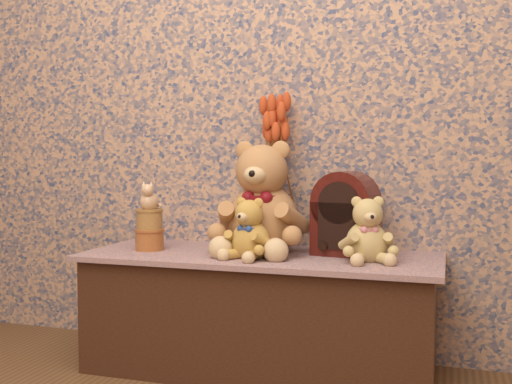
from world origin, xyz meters
TOP-DOWN VIEW (x-y plane):
  - display_shelf at (0.00, 1.24)m, footprint 1.36×0.54m
  - teddy_large at (-0.00, 1.29)m, footprint 0.37×0.44m
  - teddy_medium at (-0.00, 1.14)m, footprint 0.24×0.27m
  - teddy_small at (0.41, 1.20)m, footprint 0.27×0.29m
  - cathedral_radio at (0.32, 1.32)m, footprint 0.25×0.20m
  - ceramic_vase at (0.01, 1.39)m, footprint 0.13×0.13m
  - dried_stalks at (0.01, 1.39)m, footprint 0.28×0.28m
  - biscuit_tin_lower at (-0.45, 1.20)m, footprint 0.13×0.13m
  - biscuit_tin_upper at (-0.45, 1.20)m, footprint 0.13×0.13m
  - cat_figurine at (-0.45, 1.20)m, footprint 0.10×0.11m

SIDE VIEW (x-z plane):
  - display_shelf at x=0.00m, z-range 0.00..0.45m
  - biscuit_tin_lower at x=-0.45m, z-range 0.45..0.53m
  - ceramic_vase at x=0.01m, z-range 0.45..0.63m
  - teddy_medium at x=0.00m, z-range 0.45..0.69m
  - biscuit_tin_upper at x=-0.45m, z-range 0.53..0.62m
  - teddy_small at x=0.41m, z-range 0.45..0.70m
  - cathedral_radio at x=0.32m, z-range 0.45..0.77m
  - cat_figurine at x=-0.45m, z-range 0.62..0.73m
  - teddy_large at x=0.00m, z-range 0.45..0.92m
  - dried_stalks at x=0.01m, z-range 0.63..1.03m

